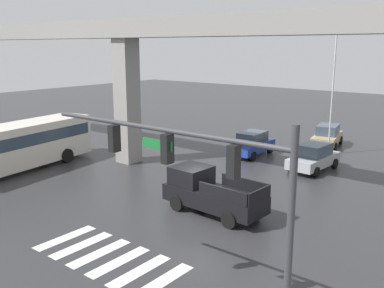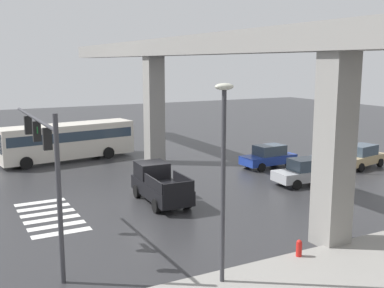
{
  "view_description": "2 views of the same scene",
  "coord_description": "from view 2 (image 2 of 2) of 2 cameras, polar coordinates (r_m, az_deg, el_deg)",
  "views": [
    {
      "loc": [
        11.83,
        -15.56,
        7.88
      ],
      "look_at": [
        -1.37,
        1.02,
        3.03
      ],
      "focal_mm": 40.24,
      "sensor_mm": 36.0,
      "label": 1
    },
    {
      "loc": [
        24.09,
        -10.2,
        7.93
      ],
      "look_at": [
        -0.02,
        2.62,
        3.13
      ],
      "focal_mm": 43.76,
      "sensor_mm": 36.0,
      "label": 2
    }
  ],
  "objects": [
    {
      "name": "city_bus",
      "position": [
        39.23,
        -14.94,
        0.52
      ],
      "size": [
        4.02,
        11.05,
        2.99
      ],
      "color": "beige",
      "rests_on": "ground"
    },
    {
      "name": "street_lamp_near_corner",
      "position": [
        16.13,
        3.85,
        -2.14
      ],
      "size": [
        0.44,
        0.7,
        7.24
      ],
      "color": "#38383D",
      "rests_on": "ground"
    },
    {
      "name": "sedan_silver",
      "position": [
        31.59,
        13.72,
        -3.27
      ],
      "size": [
        2.16,
        4.4,
        1.72
      ],
      "color": "#A8AAAF",
      "rests_on": "ground"
    },
    {
      "name": "pickup_truck",
      "position": [
        26.99,
        -4.03,
        -4.97
      ],
      "size": [
        5.18,
        2.26,
        2.08
      ],
      "color": "black",
      "rests_on": "ground"
    },
    {
      "name": "sedan_blue",
      "position": [
        36.04,
        9.33,
        -1.49
      ],
      "size": [
        2.1,
        4.37,
        1.72
      ],
      "color": "#1E3899",
      "rests_on": "ground"
    },
    {
      "name": "sedan_tan",
      "position": [
        37.88,
        19.9,
        -1.41
      ],
      "size": [
        2.56,
        4.56,
        1.72
      ],
      "color": "tan",
      "rests_on": "ground"
    },
    {
      "name": "fire_hydrant",
      "position": [
        19.9,
        12.91,
        -12.44
      ],
      "size": [
        0.24,
        0.24,
        0.85
      ],
      "color": "red",
      "rests_on": "ground"
    },
    {
      "name": "elevated_overpass",
      "position": [
        28.16,
        3.21,
        10.27
      ],
      "size": [
        56.84,
        1.81,
        9.58
      ],
      "color": "gray",
      "rests_on": "ground"
    },
    {
      "name": "traffic_signal_mast",
      "position": [
        19.5,
        -17.74,
        -0.46
      ],
      "size": [
        8.69,
        0.32,
        6.2
      ],
      "color": "#38383D",
      "rests_on": "ground"
    },
    {
      "name": "ground_plane",
      "position": [
        27.34,
        -4.87,
        -6.94
      ],
      "size": [
        120.0,
        120.0,
        0.0
      ],
      "primitive_type": "plane",
      "color": "#2D2D30"
    },
    {
      "name": "flagpole",
      "position": [
        34.55,
        19.0,
        5.9
      ],
      "size": [
        1.16,
        0.12,
        10.03
      ],
      "color": "silver",
      "rests_on": "ground"
    },
    {
      "name": "crosswalk_stripes",
      "position": [
        25.75,
        -16.93,
        -8.41
      ],
      "size": [
        6.05,
        2.8,
        0.01
      ],
      "color": "silver",
      "rests_on": "ground"
    },
    {
      "name": "sidewalk_east",
      "position": [
        18.95,
        16.02,
        -14.94
      ],
      "size": [
        4.0,
        36.0,
        0.15
      ],
      "primitive_type": "cube",
      "color": "gray",
      "rests_on": "ground"
    }
  ]
}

